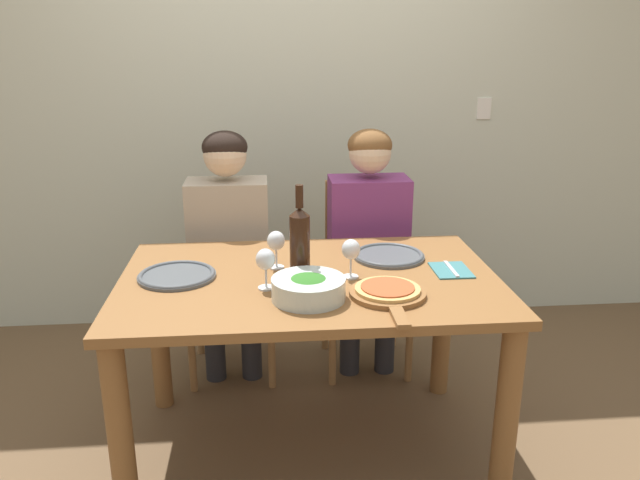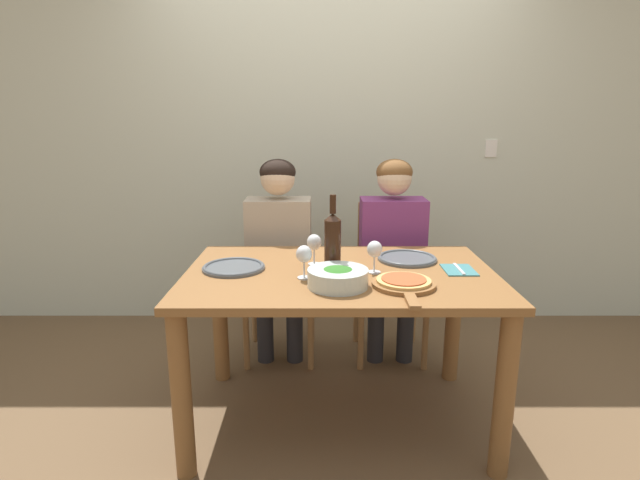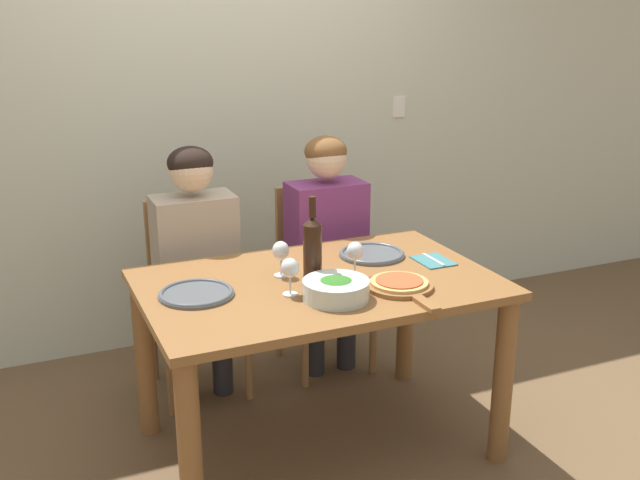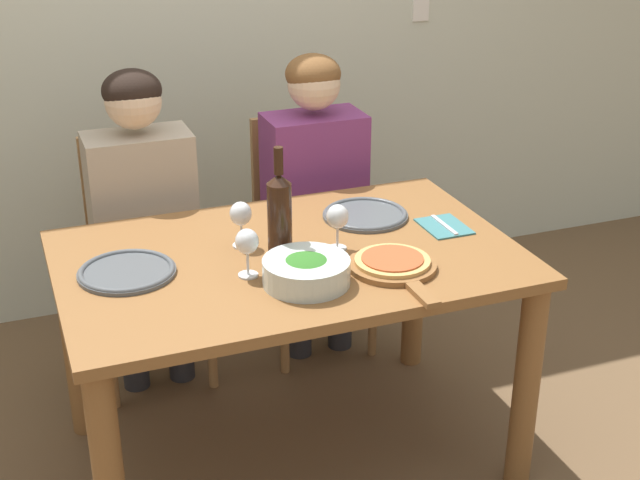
% 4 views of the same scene
% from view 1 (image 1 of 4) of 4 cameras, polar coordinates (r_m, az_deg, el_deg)
% --- Properties ---
extents(ground_plane, '(40.00, 40.00, 0.00)m').
position_cam_1_polar(ground_plane, '(2.74, -0.90, -18.53)').
color(ground_plane, brown).
extents(back_wall, '(10.00, 0.06, 2.70)m').
position_cam_1_polar(back_wall, '(3.56, -2.66, 13.41)').
color(back_wall, beige).
rests_on(back_wall, ground).
extents(dining_table, '(1.43, 0.92, 0.77)m').
position_cam_1_polar(dining_table, '(2.42, -0.97, -6.34)').
color(dining_table, brown).
rests_on(dining_table, ground).
extents(chair_left, '(0.42, 0.42, 0.94)m').
position_cam_1_polar(chair_left, '(3.18, -8.08, -2.93)').
color(chair_left, '#9E7042').
rests_on(chair_left, ground).
extents(chair_right, '(0.42, 0.42, 0.94)m').
position_cam_1_polar(chair_right, '(3.21, 4.04, -2.57)').
color(chair_right, '#9E7042').
rests_on(chair_right, ground).
extents(person_woman, '(0.47, 0.51, 1.23)m').
position_cam_1_polar(person_woman, '(3.00, -8.37, 0.52)').
color(person_woman, '#28282D').
rests_on(person_woman, ground).
extents(person_man, '(0.47, 0.51, 1.23)m').
position_cam_1_polar(person_man, '(3.03, 4.47, 0.86)').
color(person_man, '#28282D').
rests_on(person_man, ground).
extents(wine_bottle, '(0.08, 0.08, 0.36)m').
position_cam_1_polar(wine_bottle, '(2.29, -1.86, -0.21)').
color(wine_bottle, black).
rests_on(wine_bottle, dining_table).
extents(broccoli_bowl, '(0.26, 0.26, 0.08)m').
position_cam_1_polar(broccoli_bowl, '(2.15, -1.06, -4.43)').
color(broccoli_bowl, silver).
rests_on(broccoli_bowl, dining_table).
extents(dinner_plate_left, '(0.29, 0.29, 0.02)m').
position_cam_1_polar(dinner_plate_left, '(2.41, -12.95, -3.16)').
color(dinner_plate_left, '#4C5156').
rests_on(dinner_plate_left, dining_table).
extents(dinner_plate_right, '(0.29, 0.29, 0.02)m').
position_cam_1_polar(dinner_plate_right, '(2.58, 6.31, -1.41)').
color(dinner_plate_right, '#4C5156').
rests_on(dinner_plate_right, dining_table).
extents(pizza_on_board, '(0.27, 0.41, 0.04)m').
position_cam_1_polar(pizza_on_board, '(2.19, 6.24, -4.80)').
color(pizza_on_board, brown).
rests_on(pizza_on_board, dining_table).
extents(wine_glass_left, '(0.07, 0.07, 0.15)m').
position_cam_1_polar(wine_glass_left, '(2.43, -4.04, -0.24)').
color(wine_glass_left, silver).
rests_on(wine_glass_left, dining_table).
extents(wine_glass_right, '(0.07, 0.07, 0.15)m').
position_cam_1_polar(wine_glass_right, '(2.32, 2.85, -1.03)').
color(wine_glass_right, silver).
rests_on(wine_glass_right, dining_table).
extents(wine_glass_centre, '(0.07, 0.07, 0.15)m').
position_cam_1_polar(wine_glass_centre, '(2.23, -5.00, -1.94)').
color(wine_glass_centre, silver).
rests_on(wine_glass_centre, dining_table).
extents(fork_on_napkin, '(0.14, 0.18, 0.01)m').
position_cam_1_polar(fork_on_napkin, '(2.47, 11.90, -2.70)').
color(fork_on_napkin, '#387075').
rests_on(fork_on_napkin, dining_table).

